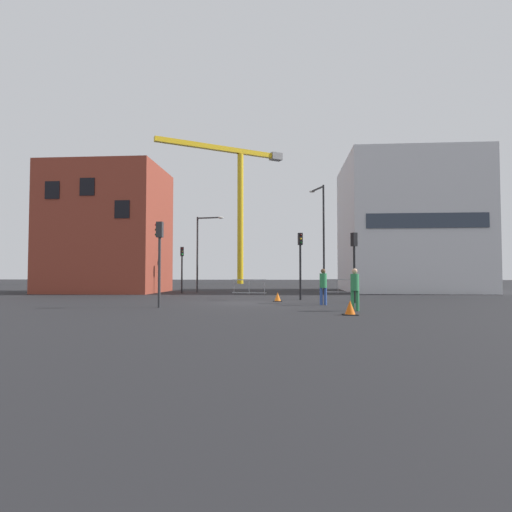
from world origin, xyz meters
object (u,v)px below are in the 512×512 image
(streetlamp_short, at_px, (201,246))
(traffic_light_corner, at_px, (300,255))
(construction_crane, at_px, (237,189))
(traffic_light_far, at_px, (159,250))
(traffic_light_island, at_px, (354,255))
(streetlamp_tall, at_px, (322,230))
(traffic_cone_on_verge, at_px, (350,308))
(traffic_light_near, at_px, (182,262))
(traffic_cone_orange, at_px, (278,297))
(pedestrian_waiting, at_px, (355,286))
(pedestrian_walking, at_px, (323,284))

(streetlamp_short, height_order, traffic_light_corner, streetlamp_short)
(traffic_light_corner, bearing_deg, construction_crane, 102.42)
(traffic_light_far, bearing_deg, traffic_light_island, 21.49)
(streetlamp_tall, bearing_deg, streetlamp_short, 165.57)
(construction_crane, relative_size, streetlamp_tall, 2.56)
(construction_crane, distance_m, traffic_cone_on_verge, 48.91)
(traffic_light_far, distance_m, traffic_light_near, 13.41)
(traffic_cone_orange, bearing_deg, pedestrian_waiting, -59.97)
(pedestrian_waiting, relative_size, traffic_cone_orange, 3.52)
(traffic_cone_on_verge, bearing_deg, construction_crane, 101.95)
(traffic_light_near, height_order, traffic_cone_orange, traffic_light_near)
(traffic_light_island, xyz_separation_m, traffic_cone_orange, (-3.98, 0.93, -2.23))
(streetlamp_tall, bearing_deg, traffic_light_island, -84.02)
(streetlamp_tall, bearing_deg, traffic_light_corner, -105.57)
(traffic_light_near, xyz_separation_m, traffic_light_corner, (8.78, -7.24, 0.20))
(traffic_light_island, distance_m, pedestrian_walking, 2.70)
(traffic_light_corner, bearing_deg, pedestrian_waiting, -74.39)
(pedestrian_waiting, height_order, traffic_cone_orange, pedestrian_waiting)
(construction_crane, xyz_separation_m, pedestrian_waiting, (10.16, -44.25, -12.98))
(traffic_cone_on_verge, bearing_deg, pedestrian_walking, 96.55)
(streetlamp_short, bearing_deg, traffic_cone_on_verge, -62.48)
(traffic_cone_on_verge, bearing_deg, traffic_light_corner, 99.95)
(traffic_light_far, xyz_separation_m, traffic_cone_on_verge, (8.00, -2.77, -2.34))
(traffic_light_island, bearing_deg, pedestrian_walking, -138.75)
(traffic_light_island, height_order, traffic_cone_on_verge, traffic_light_island)
(construction_crane, xyz_separation_m, pedestrian_walking, (9.16, -41.05, -12.96))
(pedestrian_walking, bearing_deg, traffic_cone_orange, 132.83)
(traffic_light_far, relative_size, traffic_cone_orange, 7.85)
(traffic_light_island, distance_m, traffic_light_far, 9.85)
(traffic_light_island, relative_size, traffic_light_near, 1.02)
(traffic_light_far, relative_size, traffic_light_near, 1.08)
(streetlamp_tall, distance_m, traffic_cone_orange, 9.51)
(construction_crane, xyz_separation_m, traffic_light_island, (10.88, -39.55, -11.52))
(pedestrian_walking, xyz_separation_m, traffic_cone_on_verge, (0.56, -4.87, -0.77))
(streetlamp_short, distance_m, pedestrian_walking, 15.53)
(pedestrian_waiting, relative_size, traffic_cone_on_verge, 3.21)
(construction_crane, xyz_separation_m, traffic_cone_on_verge, (9.72, -45.92, -13.73))
(traffic_cone_orange, distance_m, traffic_cone_on_verge, 7.83)
(streetlamp_short, distance_m, traffic_light_island, 15.23)
(traffic_light_island, bearing_deg, traffic_light_near, 140.07)
(traffic_light_island, relative_size, traffic_light_corner, 0.94)
(streetlamp_short, bearing_deg, construction_crane, 91.19)
(pedestrian_waiting, xyz_separation_m, traffic_cone_orange, (-3.26, 5.63, -0.78))
(pedestrian_walking, bearing_deg, traffic_light_island, 41.25)
(traffic_cone_orange, bearing_deg, construction_crane, 100.14)
(traffic_light_island, distance_m, traffic_light_near, 14.96)
(streetlamp_tall, height_order, traffic_light_near, streetlamp_tall)
(streetlamp_tall, distance_m, pedestrian_waiting, 13.95)
(streetlamp_tall, height_order, traffic_cone_on_verge, streetlamp_tall)
(traffic_light_far, bearing_deg, construction_crane, 92.28)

